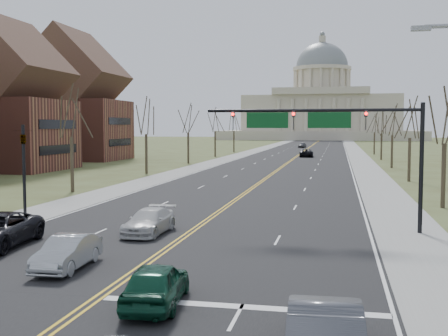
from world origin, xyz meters
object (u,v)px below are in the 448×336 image
at_px(car_nb_outer_lead, 325,329).
at_px(car_sb_inner_second, 149,221).
at_px(signal_left, 24,161).
at_px(car_far_nb, 306,153).
at_px(car_sb_inner_lead, 67,252).
at_px(signal_mast, 328,129).
at_px(car_far_sb, 302,145).
at_px(car_nb_inner_lead, 156,284).

distance_m(car_nb_outer_lead, car_sb_inner_second, 18.09).
xyz_separation_m(signal_left, car_far_nb, (13.47, 77.65, -2.92)).
relative_size(car_nb_outer_lead, car_sb_inner_lead, 1.22).
distance_m(signal_left, car_nb_outer_lead, 26.75).
distance_m(signal_mast, car_nb_outer_lead, 18.99).
bearing_deg(signal_left, car_sb_inner_second, -18.63).
bearing_deg(signal_left, car_far_nb, 80.16).
bearing_deg(car_far_sb, car_sb_inner_lead, -82.70).
bearing_deg(signal_mast, car_nb_inner_lead, -109.25).
relative_size(car_nb_outer_lead, car_sb_inner_second, 1.08).
bearing_deg(car_sb_inner_second, car_far_sb, 91.83).
bearing_deg(car_far_nb, car_nb_inner_lead, 87.55).
bearing_deg(signal_mast, signal_left, 180.00).
xyz_separation_m(car_nb_outer_lead, car_far_sb, (-9.48, 142.61, -0.11)).
bearing_deg(car_sb_inner_lead, car_nb_outer_lead, -36.43).
relative_size(signal_left, car_far_sb, 1.40).
xyz_separation_m(car_sb_inner_second, car_far_nb, (4.07, 80.82, 0.10)).
distance_m(car_sb_inner_lead, car_far_nb, 88.89).
bearing_deg(car_far_sb, signal_left, -86.71).
relative_size(car_sb_inner_lead, car_far_nb, 0.74).
height_order(signal_mast, car_far_sb, signal_mast).
bearing_deg(car_nb_inner_lead, signal_left, -53.33).
xyz_separation_m(car_nb_inner_lead, car_far_nb, (-0.26, 92.58, 0.06)).
relative_size(car_nb_inner_lead, car_far_nb, 0.76).
height_order(car_nb_inner_lead, car_sb_inner_lead, car_nb_inner_lead).
distance_m(signal_left, car_far_nb, 78.86).
xyz_separation_m(car_nb_inner_lead, car_nb_outer_lead, (5.52, -3.41, 0.11)).
bearing_deg(car_sb_inner_second, car_sb_inner_lead, -93.73).
bearing_deg(car_sb_inner_second, signal_mast, 20.37).
height_order(signal_mast, car_nb_inner_lead, signal_mast).
height_order(signal_left, car_nb_inner_lead, signal_left).
height_order(signal_mast, car_sb_inner_lead, signal_mast).
bearing_deg(car_nb_inner_lead, car_sb_inner_lead, -42.73).
relative_size(signal_mast, car_nb_inner_lead, 2.85).
bearing_deg(car_nb_inner_lead, signal_mast, -115.17).
height_order(signal_mast, car_nb_outer_lead, signal_mast).
height_order(signal_mast, signal_left, signal_mast).
relative_size(car_sb_inner_lead, car_sb_inner_second, 0.89).
bearing_deg(car_far_sb, car_nb_inner_lead, -80.58).
distance_m(signal_left, car_sb_inner_second, 10.38).
height_order(car_sb_inner_lead, car_sb_inner_second, car_sb_inner_lead).
bearing_deg(car_nb_outer_lead, signal_mast, -91.37).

